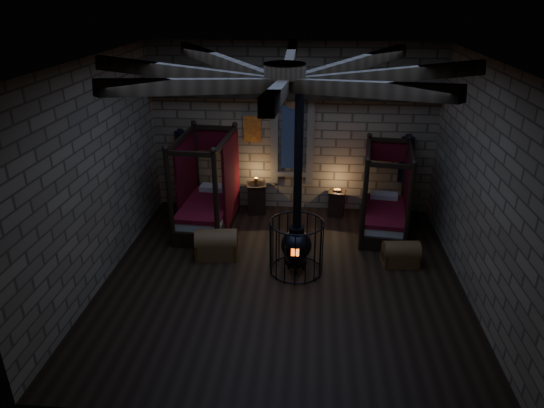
# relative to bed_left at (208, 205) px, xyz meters

# --- Properties ---
(room) EXTENTS (7.02, 7.02, 4.29)m
(room) POSITION_rel_bed_left_xyz_m (1.94, -2.10, 3.19)
(room) COLOR black
(room) RESTS_ON ground
(bed_left) EXTENTS (1.26, 2.22, 2.25)m
(bed_left) POSITION_rel_bed_left_xyz_m (0.00, 0.00, 0.00)
(bed_left) COLOR black
(bed_left) RESTS_ON ground
(bed_right) EXTENTS (1.25, 2.06, 2.04)m
(bed_right) POSITION_rel_bed_left_xyz_m (4.16, 0.09, -0.05)
(bed_right) COLOR black
(bed_right) RESTS_ON ground
(trunk_left) EXTENTS (0.93, 0.65, 0.64)m
(trunk_left) POSITION_rel_bed_left_xyz_m (0.47, -1.42, -0.27)
(trunk_left) COLOR brown
(trunk_left) RESTS_ON ground
(trunk_right) EXTENTS (0.77, 0.53, 0.54)m
(trunk_right) POSITION_rel_bed_left_xyz_m (4.35, -1.42, -0.32)
(trunk_right) COLOR brown
(trunk_right) RESTS_ON ground
(nightstand_left) EXTENTS (0.55, 0.53, 0.95)m
(nightstand_left) POSITION_rel_bed_left_xyz_m (1.07, 0.89, -0.15)
(nightstand_left) COLOR black
(nightstand_left) RESTS_ON ground
(nightstand_right) EXTENTS (0.48, 0.46, 0.71)m
(nightstand_right) POSITION_rel_bed_left_xyz_m (3.10, 0.88, -0.22)
(nightstand_right) COLOR black
(nightstand_right) RESTS_ON ground
(stove) EXTENTS (1.09, 1.09, 4.05)m
(stove) POSITION_rel_bed_left_xyz_m (2.19, -1.87, 0.10)
(stove) COLOR black
(stove) RESTS_ON ground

